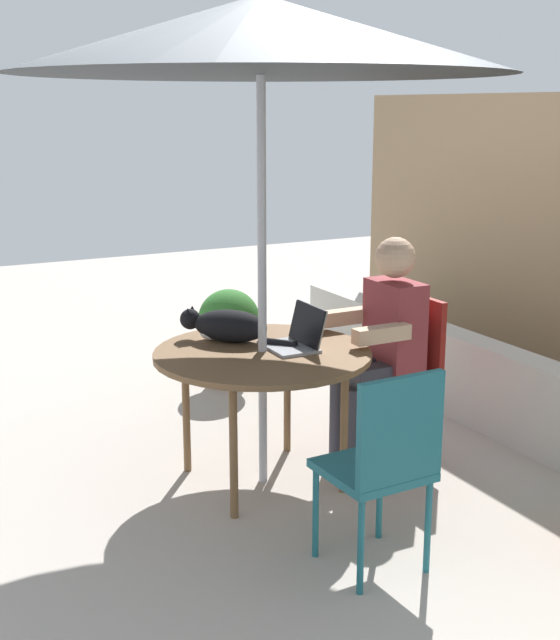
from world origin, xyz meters
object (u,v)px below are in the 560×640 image
at_px(patio_umbrella, 261,35).
at_px(potted_plant_near_fence, 229,330).
at_px(patio_table, 263,361).
at_px(cat, 226,326).
at_px(chair_occupied, 406,362).
at_px(person_seated, 383,336).
at_px(chair_empty, 385,457).
at_px(laptop, 298,336).

relative_size(patio_umbrella, potted_plant_near_fence, 3.54).
bearing_deg(patio_table, cat, -160.72).
distance_m(chair_occupied, person_seated, 0.23).
bearing_deg(chair_occupied, chair_empty, -39.20).
bearing_deg(chair_empty, cat, -174.43).
distance_m(patio_table, patio_umbrella, 1.57).
height_order(chair_empty, person_seated, person_seated).
bearing_deg(chair_occupied, person_seated, -90.00).
distance_m(patio_table, laptop, 0.23).
xyz_separation_m(patio_umbrella, laptop, (0.03, 0.19, -1.46)).
xyz_separation_m(person_seated, potted_plant_near_fence, (-1.56, -0.22, -0.30)).
bearing_deg(laptop, potted_plant_near_fence, 168.70).
bearing_deg(person_seated, chair_empty, -33.61).
relative_size(chair_occupied, person_seated, 0.72).
xyz_separation_m(patio_umbrella, cat, (-0.25, -0.09, -1.44)).
bearing_deg(patio_umbrella, patio_table, 0.00).
distance_m(chair_empty, potted_plant_near_fence, 2.65).
bearing_deg(person_seated, chair_occupied, 90.00).
distance_m(person_seated, laptop, 0.55).
height_order(chair_occupied, cat, chair_occupied).
bearing_deg(patio_table, chair_occupied, 90.00).
distance_m(laptop, cat, 0.40).
bearing_deg(cat, chair_occupied, 75.55).
bearing_deg(person_seated, cat, -107.07).
xyz_separation_m(chair_occupied, chair_empty, (1.05, -0.85, 0.00)).
xyz_separation_m(chair_empty, laptop, (-1.02, 0.15, 0.25)).
xyz_separation_m(patio_umbrella, chair_empty, (1.05, 0.04, -1.70)).
bearing_deg(potted_plant_near_fence, chair_occupied, 13.78).
distance_m(chair_occupied, potted_plant_near_fence, 1.61).
relative_size(person_seated, laptop, 4.08).
xyz_separation_m(patio_umbrella, potted_plant_near_fence, (-1.56, 0.51, -1.83)).
height_order(patio_table, chair_empty, chair_empty).
height_order(chair_empty, laptop, laptop).
relative_size(patio_table, person_seated, 0.90).
distance_m(patio_umbrella, cat, 1.46).
relative_size(patio_table, chair_empty, 1.24).
distance_m(laptop, potted_plant_near_fence, 1.66).
bearing_deg(chair_occupied, patio_table, -90.00).
relative_size(person_seated, potted_plant_near_fence, 1.81).
bearing_deg(chair_empty, person_seated, 146.39).
relative_size(patio_umbrella, person_seated, 1.95).
bearing_deg(laptop, patio_table, -97.42).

